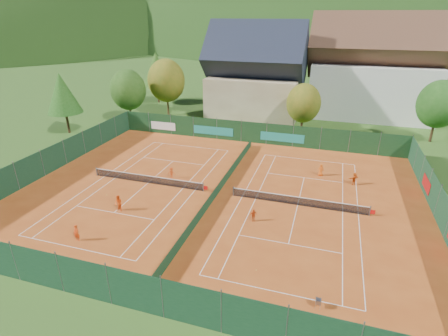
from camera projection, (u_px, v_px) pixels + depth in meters
ground at (218, 194)px, 35.53m from camera, size 600.00×600.00×0.00m
clay_pad at (218, 193)px, 35.52m from camera, size 40.00×32.00×0.01m
court_markings_left at (148, 183)px, 37.70m from camera, size 11.03×23.83×0.00m
court_markings_right at (298, 205)px, 33.34m from camera, size 11.03×23.83×0.00m
tennis_net_left at (149, 179)px, 37.45m from camera, size 13.30×0.10×1.02m
tennis_net_right at (300, 201)px, 33.10m from camera, size 13.30×0.10×1.02m
court_divider at (218, 189)px, 35.32m from camera, size 0.03×28.80×1.00m
fence_north at (251, 132)px, 49.00m from camera, size 40.00×0.10×3.00m
fence_south at (135, 292)px, 20.96m from camera, size 40.00×0.04×3.00m
fence_west at (54, 158)px, 40.36m from camera, size 0.04×32.00×3.00m
fence_east at (442, 211)px, 29.53m from camera, size 0.09×32.00×3.00m
chalet at (256, 78)px, 59.82m from camera, size 16.20×12.00×16.00m
hotel_block_a at (373, 73)px, 59.58m from camera, size 21.60×11.00×17.25m
tree_west_front at (128, 90)px, 56.77m from camera, size 5.72×5.72×8.69m
tree_west_mid at (166, 81)px, 60.64m from camera, size 6.44×6.44×9.78m
tree_west_back at (156, 69)px, 68.98m from camera, size 5.60×5.60×10.00m
tree_center at (304, 103)px, 51.17m from camera, size 5.01×5.01×7.60m
tree_east_front at (439, 104)px, 47.74m from camera, size 5.72×5.72×8.69m
tree_west_side at (62, 93)px, 51.15m from camera, size 5.04×5.04×9.00m
tree_east_back at (432, 76)px, 60.60m from camera, size 7.15×7.15×10.86m
mountain_backdrop at (359, 100)px, 247.54m from camera, size 820.00×530.00×242.00m
ball_hopper at (318, 301)px, 21.51m from camera, size 0.34×0.34×0.80m
loose_ball_0 at (107, 195)px, 35.15m from camera, size 0.07×0.07×0.07m
loose_ball_1 at (256, 270)px, 24.90m from camera, size 0.07×0.07×0.07m
loose_ball_2 at (256, 179)px, 38.48m from camera, size 0.07×0.07×0.07m
player_left_near at (77, 233)px, 27.91m from camera, size 0.55×0.38×1.44m
player_left_mid at (118, 203)px, 32.11m from camera, size 0.93×0.84×1.58m
player_left_far at (171, 173)px, 38.69m from camera, size 0.89×0.62×1.25m
player_right_near at (253, 215)px, 30.60m from camera, size 0.74×0.64×1.20m
player_right_far_a at (321, 170)px, 39.16m from camera, size 0.71×0.49×1.41m
player_right_far_b at (354, 179)px, 37.11m from camera, size 1.26×1.16×1.40m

